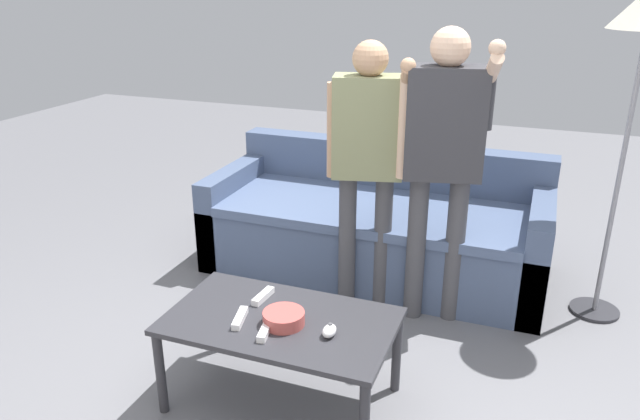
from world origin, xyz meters
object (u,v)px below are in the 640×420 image
at_px(couch, 377,228).
at_px(player_center, 368,147).
at_px(player_right, 443,146).
at_px(game_remote_wand_spare, 263,296).
at_px(game_remote_wand_far, 240,318).
at_px(coffee_table, 281,329).
at_px(game_remote_wand_near, 266,330).
at_px(game_remote_nunchuk, 329,331).
at_px(snack_bowl, 284,318).

distance_m(couch, player_center, 0.86).
bearing_deg(player_right, game_remote_wand_spare, -126.87).
bearing_deg(game_remote_wand_far, player_right, 58.52).
bearing_deg(coffee_table, player_right, 63.25).
distance_m(couch, game_remote_wand_far, 1.61).
xyz_separation_m(player_right, game_remote_wand_near, (-0.51, -1.13, -0.58)).
height_order(player_center, game_remote_wand_near, player_center).
distance_m(game_remote_nunchuk, game_remote_wand_far, 0.41).
bearing_deg(coffee_table, game_remote_wand_spare, 138.75).
relative_size(couch, game_remote_nunchuk, 24.87).
relative_size(game_remote_nunchuk, player_right, 0.05).
distance_m(player_center, game_remote_wand_spare, 1.05).
xyz_separation_m(game_remote_wand_near, game_remote_wand_spare, (-0.14, 0.26, 0.00)).
bearing_deg(game_remote_wand_near, snack_bowl, 67.75).
relative_size(coffee_table, game_remote_nunchuk, 11.59).
xyz_separation_m(couch, player_center, (0.07, -0.50, 0.69)).
bearing_deg(game_remote_wand_spare, player_center, 74.60).
distance_m(game_remote_wand_far, game_remote_wand_spare, 0.21).
bearing_deg(player_right, game_remote_wand_far, -121.48).
xyz_separation_m(game_remote_wand_far, game_remote_wand_spare, (0.01, 0.21, 0.00)).
xyz_separation_m(couch, game_remote_wand_far, (-0.18, -1.59, 0.17)).
distance_m(coffee_table, snack_bowl, 0.09).
bearing_deg(game_remote_wand_near, game_remote_wand_far, 162.46).
height_order(couch, game_remote_nunchuk, couch).
relative_size(player_center, player_right, 0.95).
height_order(snack_bowl, game_remote_wand_far, snack_bowl).
bearing_deg(player_center, game_remote_wand_near, -94.98).
bearing_deg(game_remote_nunchuk, player_center, 98.55).
height_order(couch, player_right, player_right).
relative_size(coffee_table, player_right, 0.62).
bearing_deg(game_remote_wand_far, game_remote_wand_near, -17.54).
bearing_deg(game_remote_nunchuk, game_remote_wand_far, -175.61).
height_order(coffee_table, game_remote_wand_near, game_remote_wand_near).
xyz_separation_m(snack_bowl, game_remote_wand_far, (-0.19, -0.05, -0.01)).
bearing_deg(game_remote_wand_spare, couch, 82.81).
bearing_deg(game_remote_wand_far, couch, 83.41).
relative_size(game_remote_nunchuk, game_remote_wand_near, 0.54).
bearing_deg(game_remote_wand_near, game_remote_nunchuk, 17.15).
distance_m(snack_bowl, player_right, 1.27).
bearing_deg(couch, coffee_table, -90.96).
bearing_deg(player_center, player_right, -0.39).
bearing_deg(game_remote_wand_spare, coffee_table, -41.25).
height_order(player_right, game_remote_wand_near, player_right).
height_order(snack_bowl, game_remote_nunchuk, snack_bowl).
relative_size(player_right, game_remote_wand_near, 10.15).
relative_size(player_center, game_remote_wand_near, 9.65).
relative_size(game_remote_wand_near, game_remote_wand_far, 0.96).
xyz_separation_m(player_center, game_remote_wand_far, (-0.25, -1.09, -0.53)).
xyz_separation_m(game_remote_nunchuk, game_remote_wand_spare, (-0.40, 0.18, -0.01)).
bearing_deg(game_remote_wand_near, game_remote_wand_spare, 118.65).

